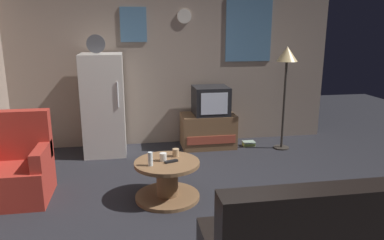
{
  "coord_description": "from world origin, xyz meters",
  "views": [
    {
      "loc": [
        -0.67,
        -3.41,
        1.86
      ],
      "look_at": [
        0.06,
        0.9,
        0.75
      ],
      "focal_mm": 34.13,
      "sensor_mm": 36.0,
      "label": 1
    }
  ],
  "objects_px": {
    "wine_glass": "(150,159)",
    "armchair": "(18,169)",
    "standing_lamp": "(287,62)",
    "tv_stand": "(208,130)",
    "remote_control": "(171,161)",
    "mug_ceramic_white": "(163,157)",
    "mug_ceramic_tan": "(176,153)",
    "crt_tv": "(211,101)",
    "book_stack": "(249,144)",
    "coffee_table": "(167,180)",
    "fridge": "(104,104)"
  },
  "relations": [
    {
      "from": "fridge",
      "to": "coffee_table",
      "type": "xyz_separation_m",
      "value": [
        0.76,
        -1.69,
        -0.54
      ]
    },
    {
      "from": "tv_stand",
      "to": "coffee_table",
      "type": "bearing_deg",
      "value": -115.73
    },
    {
      "from": "mug_ceramic_white",
      "to": "mug_ceramic_tan",
      "type": "height_order",
      "value": "same"
    },
    {
      "from": "mug_ceramic_tan",
      "to": "tv_stand",
      "type": "bearing_deg",
      "value": 65.6
    },
    {
      "from": "mug_ceramic_white",
      "to": "wine_glass",
      "type": "bearing_deg",
      "value": -140.53
    },
    {
      "from": "wine_glass",
      "to": "armchair",
      "type": "xyz_separation_m",
      "value": [
        -1.45,
        0.39,
        -0.17
      ]
    },
    {
      "from": "mug_ceramic_tan",
      "to": "book_stack",
      "type": "bearing_deg",
      "value": 47.32
    },
    {
      "from": "crt_tv",
      "to": "standing_lamp",
      "type": "height_order",
      "value": "standing_lamp"
    },
    {
      "from": "remote_control",
      "to": "book_stack",
      "type": "height_order",
      "value": "remote_control"
    },
    {
      "from": "fridge",
      "to": "crt_tv",
      "type": "height_order",
      "value": "fridge"
    },
    {
      "from": "coffee_table",
      "to": "standing_lamp",
      "type": "bearing_deg",
      "value": 36.28
    },
    {
      "from": "armchair",
      "to": "fridge",
      "type": "bearing_deg",
      "value": 57.92
    },
    {
      "from": "tv_stand",
      "to": "remote_control",
      "type": "bearing_deg",
      "value": -114.17
    },
    {
      "from": "crt_tv",
      "to": "mug_ceramic_tan",
      "type": "distance_m",
      "value": 1.77
    },
    {
      "from": "crt_tv",
      "to": "book_stack",
      "type": "relative_size",
      "value": 2.81
    },
    {
      "from": "tv_stand",
      "to": "wine_glass",
      "type": "relative_size",
      "value": 5.6
    },
    {
      "from": "crt_tv",
      "to": "book_stack",
      "type": "bearing_deg",
      "value": -8.2
    },
    {
      "from": "coffee_table",
      "to": "armchair",
      "type": "bearing_deg",
      "value": 169.56
    },
    {
      "from": "crt_tv",
      "to": "mug_ceramic_white",
      "type": "distance_m",
      "value": 1.95
    },
    {
      "from": "standing_lamp",
      "to": "mug_ceramic_tan",
      "type": "distance_m",
      "value": 2.42
    },
    {
      "from": "tv_stand",
      "to": "wine_glass",
      "type": "height_order",
      "value": "wine_glass"
    },
    {
      "from": "mug_ceramic_white",
      "to": "standing_lamp",
      "type": "bearing_deg",
      "value": 35.2
    },
    {
      "from": "wine_glass",
      "to": "armchair",
      "type": "distance_m",
      "value": 1.51
    },
    {
      "from": "crt_tv",
      "to": "fridge",
      "type": "bearing_deg",
      "value": -178.57
    },
    {
      "from": "fridge",
      "to": "wine_glass",
      "type": "bearing_deg",
      "value": -71.95
    },
    {
      "from": "standing_lamp",
      "to": "mug_ceramic_tan",
      "type": "xyz_separation_m",
      "value": [
        -1.85,
        -1.29,
        -0.88
      ]
    },
    {
      "from": "crt_tv",
      "to": "coffee_table",
      "type": "relative_size",
      "value": 0.75
    },
    {
      "from": "standing_lamp",
      "to": "armchair",
      "type": "relative_size",
      "value": 1.66
    },
    {
      "from": "mug_ceramic_tan",
      "to": "remote_control",
      "type": "relative_size",
      "value": 0.6
    },
    {
      "from": "wine_glass",
      "to": "book_stack",
      "type": "distance_m",
      "value": 2.45
    },
    {
      "from": "wine_glass",
      "to": "mug_ceramic_tan",
      "type": "distance_m",
      "value": 0.39
    },
    {
      "from": "coffee_table",
      "to": "crt_tv",
      "type": "bearing_deg",
      "value": 63.23
    },
    {
      "from": "crt_tv",
      "to": "coffee_table",
      "type": "distance_m",
      "value": 2.01
    },
    {
      "from": "fridge",
      "to": "wine_glass",
      "type": "height_order",
      "value": "fridge"
    },
    {
      "from": "book_stack",
      "to": "standing_lamp",
      "type": "bearing_deg",
      "value": -22.34
    },
    {
      "from": "remote_control",
      "to": "armchair",
      "type": "distance_m",
      "value": 1.71
    },
    {
      "from": "coffee_table",
      "to": "remote_control",
      "type": "bearing_deg",
      "value": -33.82
    },
    {
      "from": "fridge",
      "to": "standing_lamp",
      "type": "relative_size",
      "value": 1.11
    },
    {
      "from": "fridge",
      "to": "mug_ceramic_tan",
      "type": "height_order",
      "value": "fridge"
    },
    {
      "from": "standing_lamp",
      "to": "mug_ceramic_tan",
      "type": "height_order",
      "value": "standing_lamp"
    },
    {
      "from": "coffee_table",
      "to": "armchair",
      "type": "xyz_separation_m",
      "value": [
        -1.63,
        0.3,
        0.12
      ]
    },
    {
      "from": "coffee_table",
      "to": "wine_glass",
      "type": "distance_m",
      "value": 0.36
    },
    {
      "from": "wine_glass",
      "to": "remote_control",
      "type": "height_order",
      "value": "wine_glass"
    },
    {
      "from": "crt_tv",
      "to": "mug_ceramic_white",
      "type": "relative_size",
      "value": 6.0
    },
    {
      "from": "mug_ceramic_white",
      "to": "fridge",
      "type": "bearing_deg",
      "value": 113.65
    },
    {
      "from": "mug_ceramic_tan",
      "to": "armchair",
      "type": "distance_m",
      "value": 1.76
    },
    {
      "from": "tv_stand",
      "to": "crt_tv",
      "type": "distance_m",
      "value": 0.49
    },
    {
      "from": "standing_lamp",
      "to": "wine_glass",
      "type": "relative_size",
      "value": 10.6
    },
    {
      "from": "fridge",
      "to": "book_stack",
      "type": "xyz_separation_m",
      "value": [
        2.25,
        -0.05,
        -0.72
      ]
    },
    {
      "from": "crt_tv",
      "to": "wine_glass",
      "type": "xyz_separation_m",
      "value": [
        -1.06,
        -1.82,
        -0.24
      ]
    }
  ]
}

